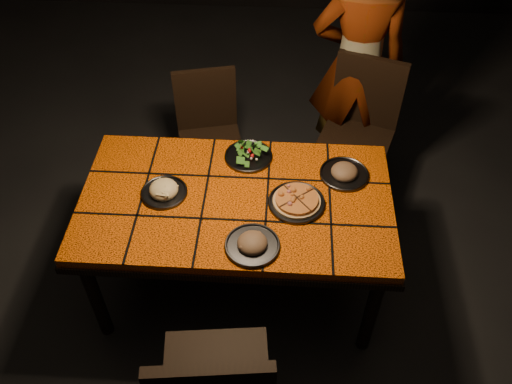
# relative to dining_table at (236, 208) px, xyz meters

# --- Properties ---
(room_shell) EXTENTS (6.04, 7.04, 3.08)m
(room_shell) POSITION_rel_dining_table_xyz_m (0.00, 0.00, 0.83)
(room_shell) COLOR black
(room_shell) RESTS_ON ground
(dining_table) EXTENTS (1.62, 0.92, 0.75)m
(dining_table) POSITION_rel_dining_table_xyz_m (0.00, 0.00, 0.00)
(dining_table) COLOR #DE5307
(dining_table) RESTS_ON ground
(chair_far_left) EXTENTS (0.48, 0.48, 0.88)m
(chair_far_left) POSITION_rel_dining_table_xyz_m (-0.26, 0.85, -0.16)
(chair_far_left) COLOR black
(chair_far_left) RESTS_ON ground
(chair_far_right) EXTENTS (0.56, 0.56, 0.98)m
(chair_far_right) POSITION_rel_dining_table_xyz_m (0.72, 0.89, -0.11)
(chair_far_right) COLOR black
(chair_far_right) RESTS_ON ground
(diner) EXTENTS (0.62, 0.42, 1.67)m
(diner) POSITION_rel_dining_table_xyz_m (0.68, 1.13, 0.16)
(diner) COLOR brown
(diner) RESTS_ON ground
(plate_pizza) EXTENTS (0.34, 0.34, 0.04)m
(plate_pizza) POSITION_rel_dining_table_xyz_m (0.31, -0.02, 0.10)
(plate_pizza) COLOR #3B3A40
(plate_pizza) RESTS_ON dining_table
(plate_pasta) EXTENTS (0.24, 0.24, 0.08)m
(plate_pasta) POSITION_rel_dining_table_xyz_m (-0.37, 0.01, 0.10)
(plate_pasta) COLOR #3B3A40
(plate_pasta) RESTS_ON dining_table
(plate_salad) EXTENTS (0.26, 0.26, 0.07)m
(plate_salad) POSITION_rel_dining_table_xyz_m (0.04, 0.31, 0.10)
(plate_salad) COLOR #3B3A40
(plate_salad) RESTS_ON dining_table
(plate_mushroom_a) EXTENTS (0.26, 0.26, 0.09)m
(plate_mushroom_a) POSITION_rel_dining_table_xyz_m (0.10, -0.31, 0.10)
(plate_mushroom_a) COLOR #3B3A40
(plate_mushroom_a) RESTS_ON dining_table
(plate_mushroom_b) EXTENTS (0.26, 0.26, 0.09)m
(plate_mushroom_b) POSITION_rel_dining_table_xyz_m (0.56, 0.20, 0.10)
(plate_mushroom_b) COLOR #3B3A40
(plate_mushroom_b) RESTS_ON dining_table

